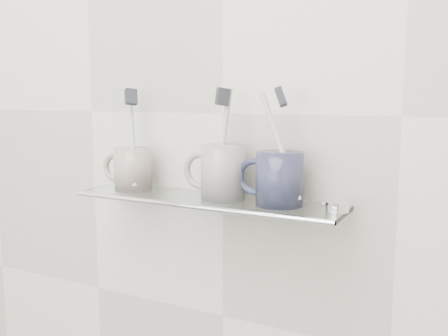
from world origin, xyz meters
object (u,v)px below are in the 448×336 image
Objects in this scene: shelf_glass at (207,200)px; mug_left at (133,169)px; mug_right at (280,179)px; mug_center at (223,172)px.

mug_left is at bearing 178.30° from shelf_glass.
mug_right is (0.31, 0.00, 0.00)m from mug_left.
mug_center reaches higher than mug_right.
mug_right is (0.14, 0.00, 0.05)m from shelf_glass.
mug_left is (-0.17, 0.00, 0.05)m from shelf_glass.
shelf_glass is at bearing 178.23° from mug_right.
shelf_glass is 5.16× the size of mug_center.
mug_left is 0.31m from mug_right.
shelf_glass is 0.15m from mug_right.
mug_right is at bearing 6.53° from mug_center.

